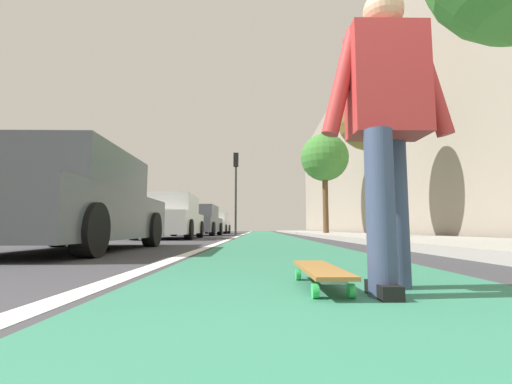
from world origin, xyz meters
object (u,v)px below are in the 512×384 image
(parked_car_mid, at_px, (171,218))
(traffic_light, at_px, (236,178))
(skater_person, at_px, (386,115))
(street_tree_mid, at_px, (371,118))
(skateboard, at_px, (320,271))
(parked_car_far, at_px, (198,221))
(parked_car_near, at_px, (71,203))
(street_tree_far, at_px, (325,158))
(parked_car_end, at_px, (215,223))

(parked_car_mid, bearing_deg, traffic_light, -11.63)
(skater_person, distance_m, street_tree_mid, 9.40)
(skateboard, distance_m, skater_person, 0.92)
(skateboard, relative_size, skater_person, 0.51)
(street_tree_mid, bearing_deg, parked_car_mid, 75.36)
(skater_person, distance_m, traffic_light, 18.65)
(skater_person, bearing_deg, parked_car_far, 13.13)
(parked_car_far, xyz_separation_m, traffic_light, (2.62, -1.67, 2.51))
(parked_car_near, xyz_separation_m, parked_car_mid, (6.85, 0.19, -0.00))
(skateboard, relative_size, parked_car_near, 0.20)
(skater_person, xyz_separation_m, parked_car_mid, (10.25, 3.68, -0.24))
(parked_car_far, bearing_deg, street_tree_mid, -138.40)
(skateboard, distance_m, parked_car_near, 4.57)
(traffic_light, bearing_deg, parked_car_near, 174.34)
(parked_car_far, relative_size, street_tree_mid, 0.87)
(parked_car_mid, relative_size, street_tree_far, 0.89)
(skateboard, height_order, street_tree_mid, street_tree_mid)
(skater_person, bearing_deg, parked_car_mid, 19.76)
(skateboard, bearing_deg, parked_car_near, 44.10)
(skateboard, bearing_deg, parked_car_far, 12.05)
(skater_person, xyz_separation_m, street_tree_far, (16.20, -2.71, 3.02))
(parked_car_mid, bearing_deg, street_tree_mid, -104.64)
(parked_car_near, bearing_deg, parked_car_mid, 1.58)
(skater_person, relative_size, street_tree_mid, 0.35)
(skateboard, bearing_deg, traffic_light, 5.20)
(parked_car_end, distance_m, street_tree_far, 9.67)
(skater_person, relative_size, parked_car_far, 0.40)
(skater_person, relative_size, parked_car_near, 0.39)
(parked_car_near, bearing_deg, skater_person, -134.20)
(traffic_light, distance_m, street_tree_mid, 10.90)
(parked_car_near, height_order, traffic_light, traffic_light)
(skater_person, height_order, street_tree_far, street_tree_far)
(parked_car_near, height_order, parked_car_end, parked_car_near)
(skater_person, distance_m, parked_car_mid, 10.90)
(skater_person, height_order, parked_car_far, skater_person)
(skateboard, height_order, parked_car_far, parked_car_far)
(parked_car_near, distance_m, street_tree_far, 14.59)
(street_tree_mid, xyz_separation_m, street_tree_far, (7.62, -0.00, 0.30))
(skater_person, distance_m, parked_car_near, 4.88)
(street_tree_far, bearing_deg, parked_car_mid, 132.95)
(parked_car_end, distance_m, street_tree_mid, 15.76)
(parked_car_mid, relative_size, street_tree_mid, 0.98)
(parked_car_near, bearing_deg, parked_car_end, 0.57)
(parked_car_near, bearing_deg, skateboard, -135.90)
(skateboard, distance_m, street_tree_mid, 9.65)
(parked_car_near, bearing_deg, traffic_light, -5.66)
(parked_car_near, relative_size, parked_car_far, 1.01)
(skateboard, relative_size, parked_car_far, 0.20)
(skater_person, bearing_deg, skateboard, 66.64)
(street_tree_far, bearing_deg, parked_car_far, 93.79)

